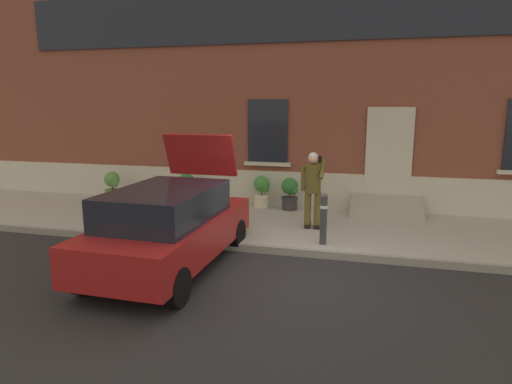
% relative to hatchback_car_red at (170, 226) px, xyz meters
% --- Properties ---
extents(ground_plane, '(80.00, 80.00, 0.00)m').
position_rel_hatchback_car_red_xyz_m(ground_plane, '(1.96, 0.30, -0.80)').
color(ground_plane, '#232326').
extents(sidewalk, '(24.00, 3.60, 0.15)m').
position_rel_hatchback_car_red_xyz_m(sidewalk, '(1.96, 3.10, -0.72)').
color(sidewalk, '#99968E').
rests_on(sidewalk, ground).
extents(curb_edge, '(24.00, 0.12, 0.15)m').
position_rel_hatchback_car_red_xyz_m(curb_edge, '(1.96, 1.24, -0.72)').
color(curb_edge, gray).
rests_on(curb_edge, ground).
extents(building_facade, '(24.00, 1.52, 7.50)m').
position_rel_hatchback_car_red_xyz_m(building_facade, '(1.96, 5.59, 2.93)').
color(building_facade, brown).
rests_on(building_facade, ground).
extents(entrance_stoop, '(1.78, 0.96, 0.48)m').
position_rel_hatchback_car_red_xyz_m(entrance_stoop, '(3.86, 4.52, -0.46)').
color(entrance_stoop, '#9E998E').
rests_on(entrance_stoop, sidewalk).
extents(hatchback_car_red, '(1.86, 4.10, 2.34)m').
position_rel_hatchback_car_red_xyz_m(hatchback_car_red, '(0.00, 0.00, 0.00)').
color(hatchback_car_red, maroon).
rests_on(hatchback_car_red, ground).
extents(bollard_near_person, '(0.15, 0.15, 1.04)m').
position_rel_hatchback_car_red_xyz_m(bollard_near_person, '(2.56, 1.65, -0.09)').
color(bollard_near_person, '#333338').
rests_on(bollard_near_person, sidewalk).
extents(person_on_phone, '(0.51, 0.49, 1.75)m').
position_rel_hatchback_car_red_xyz_m(person_on_phone, '(2.20, 2.69, 0.35)').
color(person_on_phone, '#514C1E').
rests_on(person_on_phone, sidewalk).
extents(planter_olive, '(0.44, 0.44, 0.86)m').
position_rel_hatchback_car_red_xyz_m(planter_olive, '(-3.79, 4.18, -0.19)').
color(planter_olive, '#606B38').
rests_on(planter_olive, sidewalk).
extents(planter_terracotta, '(0.44, 0.44, 0.86)m').
position_rel_hatchback_car_red_xyz_m(planter_terracotta, '(-1.60, 4.48, -0.19)').
color(planter_terracotta, '#B25B38').
rests_on(planter_terracotta, sidewalk).
extents(planter_cream, '(0.44, 0.44, 0.86)m').
position_rel_hatchback_car_red_xyz_m(planter_cream, '(0.58, 4.52, -0.19)').
color(planter_cream, beige).
rests_on(planter_cream, sidewalk).
extents(planter_charcoal, '(0.44, 0.44, 0.86)m').
position_rel_hatchback_car_red_xyz_m(planter_charcoal, '(1.38, 4.40, -0.19)').
color(planter_charcoal, '#2D2D30').
rests_on(planter_charcoal, sidewalk).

